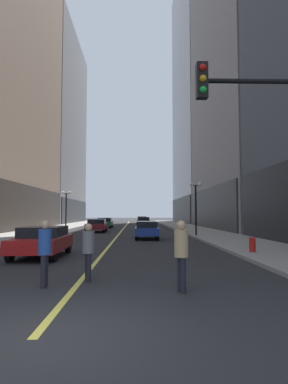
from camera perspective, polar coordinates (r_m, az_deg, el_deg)
The scene contains 18 objects.
ground_plane at distance 40.15m, azimuth -3.67°, elevation -6.48°, with size 200.00×200.00×0.00m, color #262628.
sidewalk_left at distance 41.30m, azimuth -15.25°, elevation -6.17°, with size 4.50×78.00×0.15m, color gray.
sidewalk_right at distance 40.67m, azimuth 8.09°, elevation -6.31°, with size 4.50×78.00×0.15m, color gray.
lane_centre_stripe at distance 40.15m, azimuth -3.67°, elevation -6.47°, with size 0.16×70.00×0.01m, color #E5D64C.
building_left_far at distance 69.48m, azimuth -16.17°, elevation 10.55°, with size 10.92×26.00×37.99m.
building_right_far at distance 71.13m, azimuth 10.72°, elevation 16.79°, with size 10.89×26.00×53.80m.
car_red at distance 15.15m, azimuth -17.34°, elevation -8.09°, with size 1.99×4.25×1.32m.
car_blue at distance 24.38m, azimuth 0.47°, elevation -6.56°, with size 1.76×4.05×1.32m.
car_maroon at distance 34.04m, azimuth -8.27°, elevation -5.72°, with size 2.05×4.72×1.32m.
car_green at distance 43.45m, azimuth -6.87°, elevation -5.30°, with size 1.89×4.21×1.32m.
car_black at distance 53.03m, azimuth -0.00°, elevation -5.04°, with size 2.09×4.13×1.32m.
car_yellow at distance 63.15m, azimuth -0.38°, elevation -4.84°, with size 1.85×4.18×1.32m.
pedestrian_in_tan_trench at distance 8.11m, azimuth 6.56°, elevation -10.07°, with size 0.43×0.43×1.73m.
pedestrian_in_blue_hoodie at distance 8.96m, azimuth -16.99°, elevation -9.38°, with size 0.36×0.36×1.72m.
pedestrian_in_grey_suit at distance 9.44m, azimuth -9.73°, elevation -9.61°, with size 0.44×0.44×1.61m.
street_lamp_left_far at distance 38.11m, azimuth -13.49°, elevation -1.63°, with size 1.06×0.36×4.43m.
street_lamp_right_mid at distance 26.61m, azimuth 9.05°, elevation -0.81°, with size 1.06×0.36×4.43m.
fire_hydrant_right at distance 15.87m, azimuth 18.47°, elevation -9.02°, with size 0.28×0.28×0.80m, color red.
Camera 1 is at (1.57, -5.08, 1.91)m, focal length 30.43 mm.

